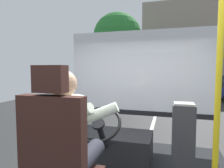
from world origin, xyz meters
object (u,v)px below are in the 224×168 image
object	(u,v)px
parked_car_silver	(220,83)
parked_car_black	(209,80)
bus_driver	(69,137)
fare_box	(183,144)
handrail_pole	(218,104)
steering_console	(111,146)

from	to	relation	value
parked_car_silver	parked_car_black	world-z (taller)	parked_car_black
bus_driver	fare_box	bearing A→B (deg)	44.10
bus_driver	parked_car_black	xyz separation A→B (m)	(5.28, 23.37, -0.69)
bus_driver	handrail_pole	bearing A→B (deg)	14.41
steering_console	handrail_pole	world-z (taller)	handrail_pole
parked_car_black	bus_driver	bearing A→B (deg)	-102.74
steering_console	bus_driver	bearing A→B (deg)	-90.00
parked_car_silver	bus_driver	bearing A→B (deg)	-106.20
bus_driver	fare_box	size ratio (longest dim) A/B	0.91
steering_console	parked_car_silver	world-z (taller)	steering_console
bus_driver	fare_box	distance (m)	1.30
bus_driver	steering_console	world-z (taller)	bus_driver
handrail_pole	parked_car_black	size ratio (longest dim) A/B	0.49
bus_driver	steering_console	xyz separation A→B (m)	(0.00, 1.16, -0.52)
bus_driver	handrail_pole	distance (m)	1.17
steering_console	parked_car_silver	distance (m)	17.24
parked_car_silver	parked_car_black	size ratio (longest dim) A/B	0.93
parked_car_silver	handrail_pole	bearing A→B (deg)	-103.03
steering_console	parked_car_silver	size ratio (longest dim) A/B	0.28
steering_console	fare_box	xyz separation A→B (m)	(0.91, -0.28, 0.23)
fare_box	parked_car_black	bearing A→B (deg)	79.00
handrail_pole	parked_car_silver	xyz separation A→B (m)	(4.01, 17.34, -0.97)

